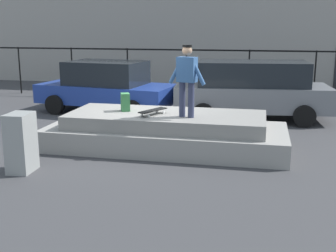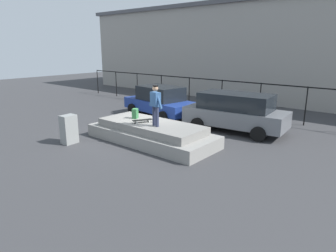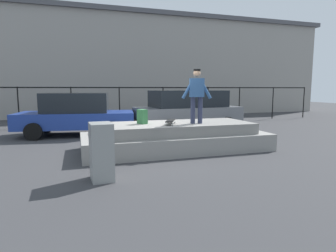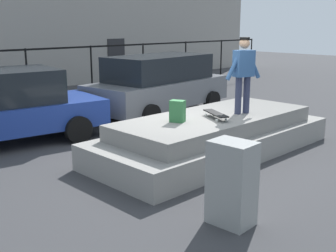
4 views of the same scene
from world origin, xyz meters
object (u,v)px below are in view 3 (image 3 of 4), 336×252
backpack (142,117)px  car_grey_hatchback_mid (188,109)px  skateboard (170,121)px  car_blue_sedan_near (77,114)px  skateboarder (197,93)px  utility_box (101,152)px

backpack → car_grey_hatchback_mid: bearing=117.2°
skateboard → car_blue_sedan_near: 4.89m
backpack → skateboarder: bearing=51.6°
skateboarder → skateboard: (-0.80, 0.07, -0.83)m
utility_box → skateboarder: bearing=31.0°
skateboarder → backpack: (-1.57, 0.40, -0.71)m
car_grey_hatchback_mid → utility_box: size_ratio=4.07×
skateboarder → backpack: skateboarder is taller
skateboard → skateboarder: bearing=-4.8°
car_grey_hatchback_mid → skateboard: bearing=-118.3°
skateboard → car_grey_hatchback_mid: 4.50m
car_blue_sedan_near → utility_box: bearing=-85.7°
skateboard → utility_box: (-2.17, -2.08, -0.34)m
backpack → utility_box: size_ratio=0.36×
backpack → car_grey_hatchback_mid: (2.91, 3.63, -0.10)m
skateboarder → skateboard: skateboarder is taller
backpack → car_grey_hatchback_mid: 4.65m
backpack → utility_box: bearing=-54.1°
skateboarder → skateboard: 1.15m
car_blue_sedan_near → car_grey_hatchback_mid: car_grey_hatchback_mid is taller
skateboarder → backpack: 1.77m
skateboarder → backpack: bearing=165.7°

